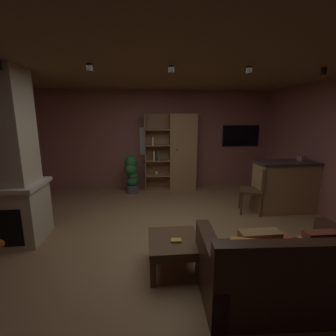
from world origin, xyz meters
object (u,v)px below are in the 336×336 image
at_px(bookshelf_cabinet, 179,153).
at_px(tissue_box, 302,158).
at_px(leather_couch, 280,272).
at_px(potted_floor_plant, 132,173).
at_px(kitchen_bar_counter, 290,186).
at_px(dining_chair, 256,187).
at_px(coffee_table, 174,245).
at_px(stone_fireplace, 4,168).
at_px(wall_mounted_tv, 241,136).
at_px(table_book_0, 176,240).

distance_m(bookshelf_cabinet, tissue_box, 2.78).
bearing_deg(leather_couch, potted_floor_plant, 114.53).
bearing_deg(kitchen_bar_counter, dining_chair, -174.80).
xyz_separation_m(bookshelf_cabinet, coffee_table, (-0.55, -3.38, -0.65)).
distance_m(stone_fireplace, dining_chair, 4.28).
bearing_deg(leather_couch, dining_chair, 70.72).
bearing_deg(dining_chair, kitchen_bar_counter, 5.20).
bearing_deg(wall_mounted_tv, coffee_table, -122.17).
bearing_deg(dining_chair, tissue_box, 4.24).
relative_size(tissue_box, leather_couch, 0.07).
xyz_separation_m(table_book_0, dining_chair, (1.79, 1.67, 0.11)).
xyz_separation_m(kitchen_bar_counter, dining_chair, (-0.75, -0.07, 0.02)).
relative_size(stone_fireplace, coffee_table, 3.74).
distance_m(stone_fireplace, kitchen_bar_counter, 5.03).
bearing_deg(coffee_table, bookshelf_cabinet, 80.83).
xyz_separation_m(tissue_box, wall_mounted_tv, (-0.49, 1.91, 0.31)).
bearing_deg(coffee_table, potted_floor_plant, 102.23).
height_order(kitchen_bar_counter, table_book_0, kitchen_bar_counter).
bearing_deg(wall_mounted_tv, dining_chair, -102.84).
distance_m(kitchen_bar_counter, coffee_table, 3.06).
height_order(stone_fireplace, leather_couch, stone_fireplace).
height_order(tissue_box, dining_chair, tissue_box).
xyz_separation_m(dining_chair, wall_mounted_tv, (0.45, 1.98, 0.85)).
xyz_separation_m(leather_couch, dining_chair, (0.78, 2.22, 0.22)).
bearing_deg(bookshelf_cabinet, leather_couch, -83.09).
xyz_separation_m(bookshelf_cabinet, tissue_box, (2.20, -1.70, 0.10)).
height_order(leather_couch, table_book_0, leather_couch).
relative_size(tissue_box, potted_floor_plant, 0.13).
bearing_deg(table_book_0, tissue_box, 32.61).
relative_size(tissue_box, dining_chair, 0.13).
height_order(tissue_box, coffee_table, tissue_box).
relative_size(table_book_0, wall_mounted_tv, 0.12).
bearing_deg(coffee_table, leather_couch, -30.74).
relative_size(coffee_table, potted_floor_plant, 0.71).
bearing_deg(potted_floor_plant, tissue_box, -22.98).
bearing_deg(potted_floor_plant, bookshelf_cabinet, 11.39).
xyz_separation_m(bookshelf_cabinet, kitchen_bar_counter, (2.01, -1.70, -0.46)).
height_order(bookshelf_cabinet, table_book_0, bookshelf_cabinet).
bearing_deg(wall_mounted_tv, potted_floor_plant, -171.16).
bearing_deg(tissue_box, coffee_table, -148.54).
relative_size(stone_fireplace, table_book_0, 20.66).
xyz_separation_m(tissue_box, potted_floor_plant, (-3.42, 1.45, -0.56)).
relative_size(leather_couch, coffee_table, 2.43).
distance_m(bookshelf_cabinet, kitchen_bar_counter, 2.67).
height_order(bookshelf_cabinet, leather_couch, bookshelf_cabinet).
bearing_deg(kitchen_bar_counter, leather_couch, -123.71).
bearing_deg(kitchen_bar_counter, wall_mounted_tv, 98.92).
height_order(stone_fireplace, coffee_table, stone_fireplace).
bearing_deg(tissue_box, potted_floor_plant, 157.02).
relative_size(tissue_box, table_book_0, 0.97).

